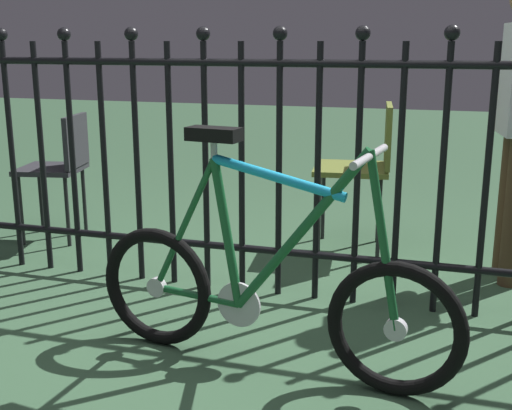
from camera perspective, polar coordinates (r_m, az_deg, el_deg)
ground_plane at (r=2.82m, az=-3.94°, el=-11.51°), size 20.00×20.00×0.00m
iron_fence at (r=3.15m, az=-1.85°, el=4.25°), size 4.27×0.07×1.34m
bicycle at (r=2.47m, az=0.90°, el=-7.55°), size 1.47×0.40×0.91m
chair_olive at (r=3.87m, az=9.54°, el=3.90°), size 0.48×0.48×0.87m
chair_charcoal at (r=4.21m, az=-16.66°, el=3.58°), size 0.43×0.43×0.78m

